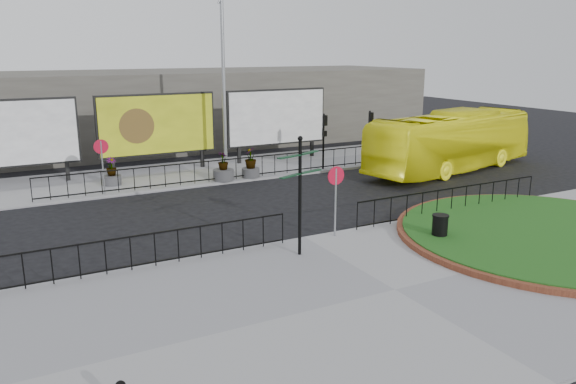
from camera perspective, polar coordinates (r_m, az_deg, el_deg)
ground at (r=19.60m, az=1.65°, el=-4.89°), size 90.00×90.00×0.00m
pavement_near at (r=15.74m, az=10.80°, el=-9.92°), size 30.00×10.00×0.12m
pavement_far at (r=30.22m, az=-9.64°, el=1.93°), size 44.00×6.00×0.12m
brick_edge at (r=21.51m, az=24.99°, el=-3.93°), size 10.40×10.40×0.18m
grass_lawn at (r=21.50m, az=24.99°, el=-3.88°), size 10.00×10.00×0.22m
railing_near_left at (r=17.10m, az=-15.68°, el=-6.00°), size 10.00×0.10×1.10m
railing_near_right at (r=22.97m, az=16.30°, el=-0.83°), size 9.00×0.10×1.10m
railing_far at (r=27.94m, az=-5.98°, el=2.32°), size 18.00×0.10×1.10m
speed_sign_far at (r=26.22m, az=-18.40°, el=3.64°), size 0.64×0.07×2.47m
speed_sign_near at (r=19.23m, az=4.87°, el=0.64°), size 0.64×0.07×2.47m
billboard_left at (r=29.31m, az=-26.50°, el=5.29°), size 6.20×0.31×4.10m
billboard_mid at (r=30.29m, az=-13.14°, el=6.66°), size 6.20×0.31×4.10m
billboard_right at (r=32.77m, az=-1.15°, el=7.59°), size 6.20×0.31×4.10m
lamp_post at (r=29.15m, az=-6.54°, el=11.05°), size 0.74×0.18×9.23m
signal_pole_a at (r=30.17m, az=3.69°, el=6.02°), size 0.22×0.26×3.00m
signal_pole_b at (r=31.83m, az=8.33°, el=6.33°), size 0.22×0.26×3.00m
building_backdrop at (r=39.36m, az=-14.48°, el=8.14°), size 40.00×10.00×5.00m
fingerpost_sign at (r=17.27m, az=1.22°, el=0.78°), size 1.75×0.83×3.79m
litter_bin at (r=19.67m, az=15.17°, el=-3.53°), size 0.56×0.56×0.93m
bus at (r=31.60m, az=16.28°, el=4.95°), size 11.86×5.06×3.22m
planter_a at (r=28.12m, az=-17.46°, el=1.67°), size 0.87×0.87×1.34m
planter_b at (r=27.95m, az=-6.59°, el=2.14°), size 1.03×1.03×1.44m
planter_c at (r=28.48m, az=-3.82°, el=2.73°), size 0.90×0.90×1.53m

